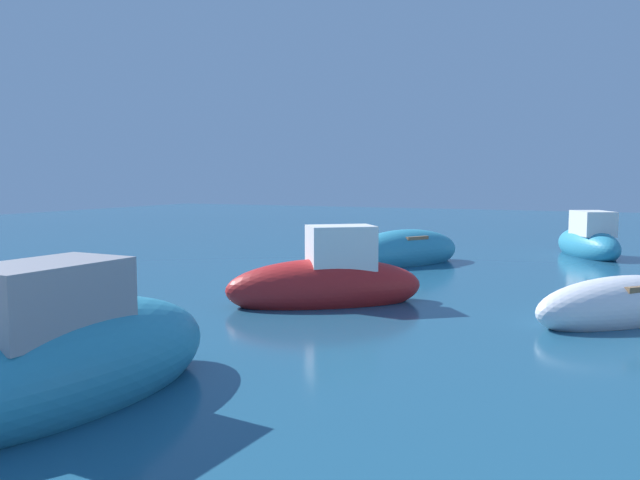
% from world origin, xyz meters
% --- Properties ---
extents(moored_boat_2, '(3.32, 2.93, 1.54)m').
position_xyz_m(moored_boat_2, '(-12.27, 6.40, 0.37)').
color(moored_boat_2, '#B21E1E').
rests_on(moored_boat_2, ground).
extents(moored_boat_5, '(2.72, 3.46, 1.10)m').
position_xyz_m(moored_boat_5, '(-12.64, 11.85, 0.31)').
color(moored_boat_5, teal).
rests_on(moored_boat_5, ground).
extents(moored_boat_7, '(1.54, 3.50, 1.64)m').
position_xyz_m(moored_boat_7, '(-12.48, 0.97, 0.42)').
color(moored_boat_7, teal).
rests_on(moored_boat_7, ground).
extents(moored_boat_10, '(2.35, 3.24, 1.45)m').
position_xyz_m(moored_boat_10, '(-8.63, 15.54, 0.37)').
color(moored_boat_10, teal).
rests_on(moored_boat_10, ground).
extents(moored_boat_11, '(2.82, 3.03, 0.88)m').
position_xyz_m(moored_boat_11, '(-7.76, 6.98, 0.25)').
color(moored_boat_11, white).
rests_on(moored_boat_11, ground).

